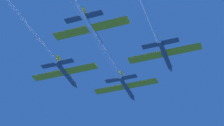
# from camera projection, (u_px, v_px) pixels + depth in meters

# --- Properties ---
(jet_lead) EXTENTS (18.50, 56.74, 3.06)m
(jet_lead) POSITION_uv_depth(u_px,v_px,m) (107.00, 56.00, 97.20)
(jet_lead) COLOR #4C5660
(jet_left_wing) EXTENTS (18.50, 62.92, 3.06)m
(jet_left_wing) POSITION_uv_depth(u_px,v_px,m) (31.00, 31.00, 88.88)
(jet_left_wing) COLOR #4C5660
(jet_right_wing) EXTENTS (18.50, 61.95, 3.06)m
(jet_right_wing) POSITION_uv_depth(u_px,v_px,m) (145.00, 7.00, 81.73)
(jet_right_wing) COLOR #4C5660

